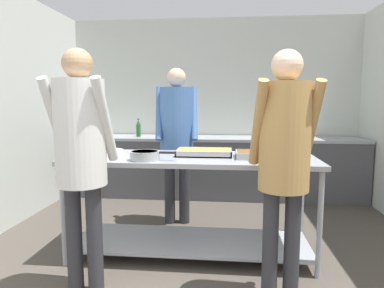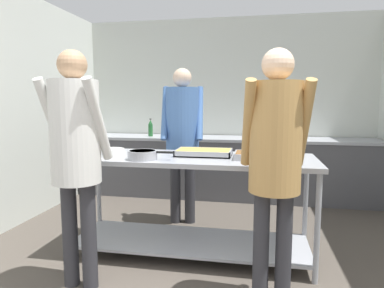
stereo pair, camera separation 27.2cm
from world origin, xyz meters
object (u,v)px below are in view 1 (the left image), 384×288
object	(u,v)px
guest_serving_left	(284,148)
water_bottle	(138,129)
cook_behind_counter	(177,129)
serving_tray_vegetables	(263,155)
plate_stack	(109,153)
serving_tray_roast	(204,153)
guest_serving_right	(81,145)
sauce_pan	(145,155)

from	to	relation	value
guest_serving_left	water_bottle	distance (m)	3.09
guest_serving_left	cook_behind_counter	xyz separation A→B (m)	(-0.95, 1.46, 0.01)
cook_behind_counter	guest_serving_left	bearing A→B (deg)	-56.88
serving_tray_vegetables	plate_stack	bearing A→B (deg)	-177.48
plate_stack	guest_serving_left	world-z (taller)	guest_serving_left
serving_tray_vegetables	guest_serving_left	world-z (taller)	guest_serving_left
water_bottle	serving_tray_vegetables	bearing A→B (deg)	-50.38
serving_tray_roast	serving_tray_vegetables	bearing A→B (deg)	-10.23
guest_serving_right	serving_tray_roast	bearing A→B (deg)	43.47
sauce_pan	serving_tray_vegetables	size ratio (longest dim) A/B	0.84
serving_tray_vegetables	guest_serving_left	distance (m)	0.66
sauce_pan	guest_serving_right	distance (m)	0.60
guest_serving_left	guest_serving_right	world-z (taller)	guest_serving_right
plate_stack	guest_serving_right	world-z (taller)	guest_serving_right
serving_tray_vegetables	cook_behind_counter	bearing A→B (deg)	136.95
serving_tray_vegetables	sauce_pan	bearing A→B (deg)	-167.53
plate_stack	water_bottle	world-z (taller)	water_bottle
sauce_pan	serving_tray_roast	distance (m)	0.57
guest_serving_right	cook_behind_counter	bearing A→B (deg)	72.84
plate_stack	cook_behind_counter	distance (m)	1.01
serving_tray_roast	guest_serving_left	world-z (taller)	guest_serving_left
guest_serving_right	water_bottle	size ratio (longest dim) A/B	6.65
plate_stack	sauce_pan	bearing A→B (deg)	-23.60
plate_stack	guest_serving_left	bearing A→B (deg)	-22.03
sauce_pan	cook_behind_counter	bearing A→B (deg)	83.53
serving_tray_roast	water_bottle	size ratio (longest dim) A/B	1.88
plate_stack	cook_behind_counter	size ratio (longest dim) A/B	0.15
guest_serving_left	cook_behind_counter	world-z (taller)	cook_behind_counter
guest_serving_right	guest_serving_left	bearing A→B (deg)	1.95
plate_stack	guest_serving_left	distance (m)	1.55
guest_serving_left	cook_behind_counter	size ratio (longest dim) A/B	0.99
serving_tray_vegetables	water_bottle	bearing A→B (deg)	129.62
serving_tray_roast	serving_tray_vegetables	distance (m)	0.52
guest_serving_left	cook_behind_counter	distance (m)	1.74
guest_serving_left	guest_serving_right	distance (m)	1.42
water_bottle	plate_stack	bearing A→B (deg)	-82.78
sauce_pan	guest_serving_left	bearing A→B (deg)	-21.49
serving_tray_roast	guest_serving_right	bearing A→B (deg)	-136.53
plate_stack	serving_tray_vegetables	world-z (taller)	plate_stack
serving_tray_roast	guest_serving_left	xyz separation A→B (m)	(0.59, -0.73, 0.15)
guest_serving_left	serving_tray_roast	bearing A→B (deg)	128.91
serving_tray_vegetables	guest_serving_right	world-z (taller)	guest_serving_right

